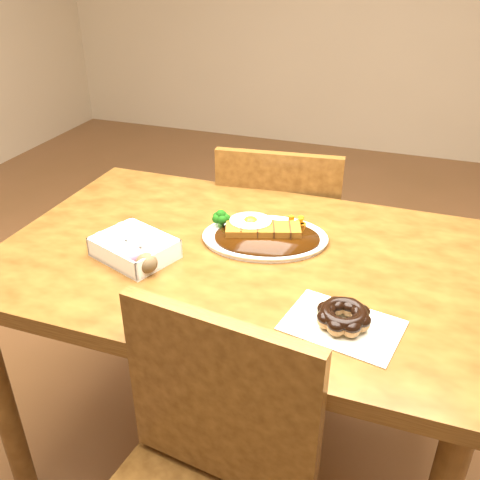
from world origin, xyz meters
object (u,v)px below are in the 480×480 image
(pon_de_ring, at_px, (343,317))
(donut_box, at_px, (133,247))
(chair_far, at_px, (281,244))
(table, at_px, (238,285))
(katsu_curry_plate, at_px, (263,234))

(pon_de_ring, bearing_deg, donut_box, 169.42)
(chair_far, distance_m, donut_box, 0.74)
(table, relative_size, katsu_curry_plate, 3.26)
(katsu_curry_plate, xyz_separation_m, pon_de_ring, (0.26, -0.29, 0.01))
(chair_far, bearing_deg, donut_box, 64.89)
(chair_far, relative_size, pon_de_ring, 3.40)
(chair_far, xyz_separation_m, donut_box, (-0.21, -0.64, 0.30))
(chair_far, xyz_separation_m, katsu_curry_plate, (0.07, -0.45, 0.29))
(table, relative_size, donut_box, 5.27)
(chair_far, xyz_separation_m, pon_de_ring, (0.33, -0.74, 0.29))
(chair_far, bearing_deg, pon_de_ring, 107.13)
(katsu_curry_plate, distance_m, donut_box, 0.34)
(katsu_curry_plate, bearing_deg, pon_de_ring, -47.90)
(table, height_order, pon_de_ring, pon_de_ring)
(donut_box, height_order, pon_de_ring, donut_box)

